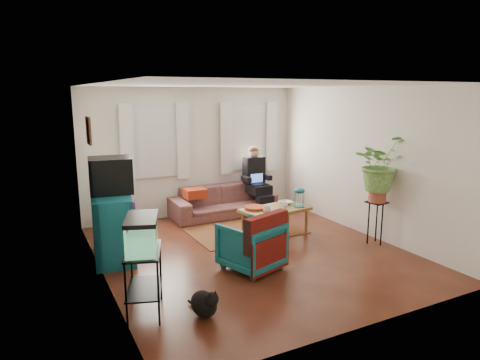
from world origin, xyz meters
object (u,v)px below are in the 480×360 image
coffee_table (275,222)px  plant_stand (376,223)px  aquarium_stand (144,282)px  armchair (251,243)px  sofa (223,196)px  side_table (119,216)px  dresser (112,226)px

coffee_table → plant_stand: plant_stand is taller
aquarium_stand → armchair: 1.79m
aquarium_stand → coffee_table: aquarium_stand is taller
sofa → side_table: 2.11m
side_table → plant_stand: (3.69, -2.54, 0.05)m
coffee_table → plant_stand: size_ratio=1.64×
side_table → coffee_table: side_table is taller
dresser → aquarium_stand: (-0.01, -1.88, -0.12)m
aquarium_stand → coffee_table: 3.25m
side_table → sofa: bearing=2.7°
aquarium_stand → plant_stand: (4.04, 0.54, -0.02)m
dresser → coffee_table: 2.79m
armchair → coffee_table: bearing=-153.0°
dresser → coffee_table: size_ratio=0.94×
armchair → coffee_table: (1.09, 1.11, -0.14)m
plant_stand → aquarium_stand: bearing=-172.4°
sofa → side_table: (-2.11, -0.10, -0.11)m
side_table → dresser: size_ratio=0.55×
plant_stand → coffee_table: bearing=137.8°
sofa → plant_stand: size_ratio=2.93×
dresser → aquarium_stand: dresser is taller
sofa → armchair: sofa is taller
coffee_table → plant_stand: bearing=-49.4°
dresser → coffee_table: dresser is taller
plant_stand → armchair: bearing=179.2°
sofa → coffee_table: sofa is taller
sofa → plant_stand: 3.07m
side_table → armchair: armchair is taller
plant_stand → dresser: bearing=161.6°
aquarium_stand → dresser: bearing=108.7°
aquarium_stand → coffee_table: (2.78, 1.68, -0.13)m
armchair → plant_stand: armchair is taller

